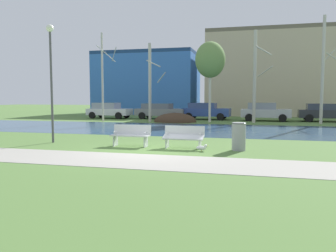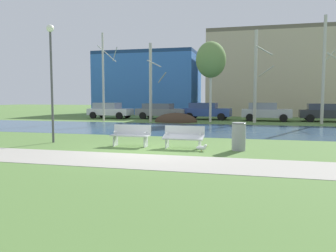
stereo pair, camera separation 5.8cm
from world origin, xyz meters
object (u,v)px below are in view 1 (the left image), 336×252
bench_left (131,135)px  parked_van_nearest_white (109,110)px  seagull (202,148)px  bench_right (184,136)px  streetlamp (51,64)px  parked_hatch_third_blue (205,111)px  parked_wagon_fourth_silver (265,111)px  parked_sedan_second_grey (160,111)px  trash_bin (239,136)px  parked_suv_fifth_dark (327,112)px

bench_left → parked_van_nearest_white: (-8.47, 16.85, 0.31)m
bench_left → seagull: size_ratio=3.51×
bench_right → streetlamp: bearing=177.6°
parked_hatch_third_blue → streetlamp: bearing=-104.6°
bench_right → parked_van_nearest_white: parked_van_nearest_white is taller
parked_van_nearest_white → parked_hatch_third_blue: (9.19, 0.46, 0.02)m
parked_wagon_fourth_silver → bench_right: bearing=-102.4°
parked_hatch_third_blue → parked_sedan_second_grey: bearing=-179.0°
trash_bin → streetlamp: size_ratio=0.21×
bench_left → streetlamp: 4.78m
bench_right → parked_hatch_third_blue: (-1.48, 17.31, 0.32)m
parked_hatch_third_blue → parked_suv_fifth_dark: parked_hatch_third_blue is taller
seagull → parked_hatch_third_blue: parked_hatch_third_blue is taller
parked_wagon_fourth_silver → trash_bin: bearing=-95.3°
trash_bin → parked_hatch_third_blue: parked_hatch_third_blue is taller
parked_van_nearest_white → parked_wagon_fourth_silver: bearing=-0.8°
bench_right → streetlamp: streetlamp is taller
bench_right → parked_wagon_fourth_silver: 17.05m
seagull → trash_bin: bearing=22.3°
streetlamp → parked_sedan_second_grey: 17.21m
parked_suv_fifth_dark → trash_bin: bearing=-110.7°
bench_right → parked_wagon_fourth_silver: bearing=77.6°
trash_bin → parked_sedan_second_grey: parked_sedan_second_grey is taller
parked_sedan_second_grey → parked_hatch_third_blue: size_ratio=1.10×
seagull → parked_hatch_third_blue: 18.03m
seagull → parked_sedan_second_grey: (-6.48, 17.80, 0.63)m
seagull → bench_left: bearing=169.4°
streetlamp → parked_wagon_fourth_silver: (9.59, 16.41, -2.64)m
bench_left → streetlamp: streetlamp is taller
seagull → streetlamp: streetlamp is taller
bench_right → parked_van_nearest_white: bearing=122.3°
trash_bin → streetlamp: bearing=178.1°
bench_left → parked_suv_fifth_dark: bearing=57.7°
parked_sedan_second_grey → parked_hatch_third_blue: bearing=1.0°
bench_left → parked_suv_fifth_dark: size_ratio=0.34×
bench_left → parked_hatch_third_blue: 17.33m
bench_right → parked_sedan_second_grey: 18.15m
parked_wagon_fourth_silver → parked_suv_fifth_dark: parked_wagon_fourth_silver is taller
bench_right → streetlamp: 6.64m
trash_bin → streetlamp: streetlamp is taller
parked_wagon_fourth_silver → bench_left: bearing=-109.4°
parked_van_nearest_white → parked_hatch_third_blue: parked_hatch_third_blue is taller
streetlamp → bench_left: bearing=-3.7°
bench_left → seagull: bearing=-10.6°
parked_hatch_third_blue → bench_left: bearing=-92.4°
bench_right → streetlamp: size_ratio=0.31×
trash_bin → bench_right: bearing=179.4°
streetlamp → bench_right: bearing=-2.4°
parked_van_nearest_white → parked_suv_fifth_dark: same height
bench_right → parked_sedan_second_grey: size_ratio=0.34×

